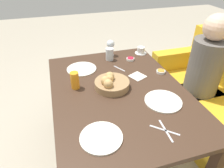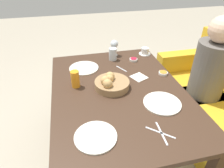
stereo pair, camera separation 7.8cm
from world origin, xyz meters
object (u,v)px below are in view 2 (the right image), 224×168
(fork_silver, at_px, (161,133))
(spoon_coffee, at_px, (121,69))
(seated_person, at_px, (205,87))
(plate_far_center, at_px, (162,103))
(water_tumbler, at_px, (113,54))
(juice_glass, at_px, (75,79))
(plate_near_right, at_px, (96,137))
(jam_bowl_honey, at_px, (163,73))
(wine_glass, at_px, (114,44))
(knife_silver, at_px, (160,133))
(napkin, at_px, (139,77))
(bread_basket, at_px, (111,83))
(plate_near_left, at_px, (84,68))
(jam_bowl_berry, at_px, (133,60))
(coffee_cup, at_px, (145,51))

(fork_silver, xyz_separation_m, spoon_coffee, (-0.76, -0.03, 0.00))
(seated_person, relative_size, plate_far_center, 4.62)
(water_tumbler, bearing_deg, juice_glass, -44.82)
(plate_near_right, bearing_deg, seated_person, 116.32)
(juice_glass, height_order, jam_bowl_honey, juice_glass)
(jam_bowl_honey, xyz_separation_m, spoon_coffee, (-0.17, -0.31, -0.01))
(wine_glass, xyz_separation_m, jam_bowl_honey, (0.45, 0.31, -0.10))
(juice_glass, relative_size, knife_silver, 0.95)
(plate_near_right, relative_size, water_tumbler, 2.10)
(water_tumbler, height_order, napkin, water_tumbler)
(bread_basket, relative_size, plate_far_center, 1.03)
(plate_near_right, relative_size, juice_glass, 1.83)
(spoon_coffee, relative_size, napkin, 0.82)
(seated_person, height_order, fork_silver, seated_person)
(knife_silver, bearing_deg, wine_glass, -179.13)
(seated_person, height_order, knife_silver, seated_person)
(water_tumbler, distance_m, wine_glass, 0.11)
(seated_person, distance_m, plate_near_left, 1.12)
(plate_near_right, distance_m, jam_bowl_honey, 0.85)
(plate_near_right, xyz_separation_m, jam_bowl_honey, (-0.54, 0.65, 0.01))
(wine_glass, bearing_deg, napkin, 12.29)
(wine_glass, xyz_separation_m, napkin, (0.45, 0.10, -0.11))
(plate_near_left, height_order, knife_silver, plate_near_left)
(jam_bowl_honey, bearing_deg, spoon_coffee, -117.98)
(juice_glass, xyz_separation_m, spoon_coffee, (-0.18, 0.40, -0.06))
(jam_bowl_berry, relative_size, napkin, 0.50)
(seated_person, distance_m, wine_glass, 0.93)
(wine_glass, distance_m, coffee_cup, 0.31)
(plate_near_left, bearing_deg, seated_person, 77.40)
(knife_silver, bearing_deg, plate_near_left, -158.15)
(knife_silver, distance_m, napkin, 0.59)
(plate_far_center, distance_m, water_tumbler, 0.73)
(seated_person, relative_size, juice_glass, 8.93)
(juice_glass, xyz_separation_m, wine_glass, (-0.46, 0.41, 0.05))
(jam_bowl_berry, bearing_deg, plate_near_left, -84.24)
(plate_near_right, bearing_deg, plate_far_center, 111.41)
(plate_far_center, distance_m, wine_glass, 0.82)
(seated_person, xyz_separation_m, fork_silver, (0.60, -0.74, 0.20))
(jam_bowl_berry, bearing_deg, juice_glass, -60.85)
(plate_near_left, bearing_deg, knife_silver, 21.85)
(plate_near_left, relative_size, spoon_coffee, 2.10)
(jam_bowl_honey, relative_size, spoon_coffee, 0.61)
(knife_silver, bearing_deg, bread_basket, -161.11)
(plate_near_right, xyz_separation_m, spoon_coffee, (-0.71, 0.34, -0.00))
(wine_glass, distance_m, fork_silver, 1.05)
(coffee_cup, relative_size, fork_silver, 0.65)
(wine_glass, bearing_deg, fork_silver, 1.15)
(plate_far_center, xyz_separation_m, jam_bowl_berry, (-0.65, 0.01, 0.01))
(seated_person, xyz_separation_m, jam_bowl_honey, (0.00, -0.45, 0.21))
(plate_near_left, height_order, plate_far_center, same)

